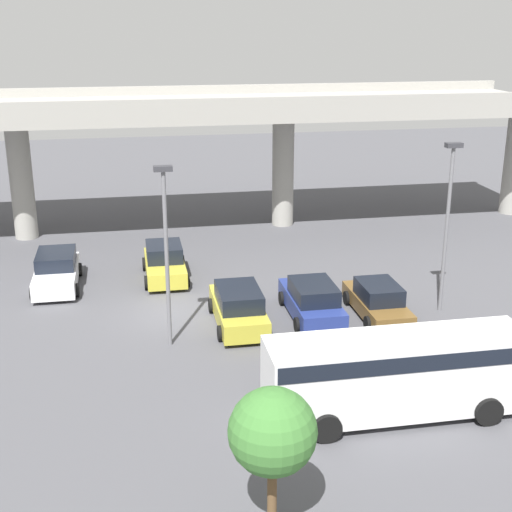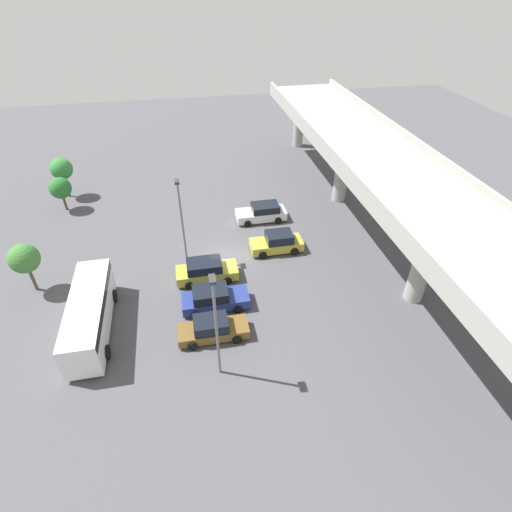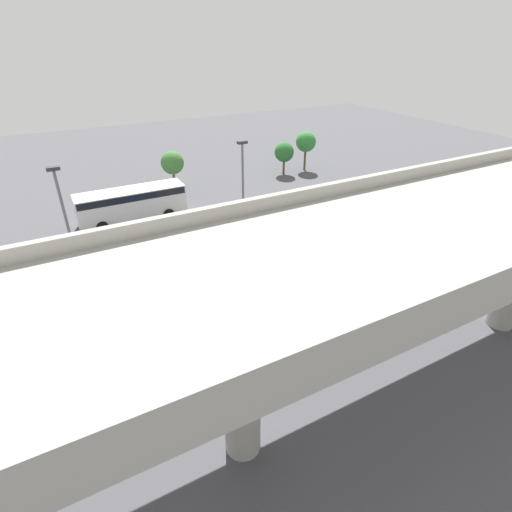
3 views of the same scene
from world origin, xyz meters
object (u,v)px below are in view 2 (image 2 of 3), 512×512
object	(u,v)px
parked_car_1	(277,242)
tree_front_right	(24,259)
parked_car_4	(213,329)
lamp_post_near_aisle	(181,215)
parked_car_0	(262,213)
shuttle_bus	(89,312)
tree_front_centre	(60,188)
parked_car_3	(214,299)
lamp_post_mid_lot	(216,321)
parked_car_2	(206,271)
tree_front_left	(61,169)

from	to	relation	value
parked_car_1	tree_front_right	bearing A→B (deg)	4.30
parked_car_4	lamp_post_near_aisle	xyz separation A→B (m)	(-9.09, -1.24, 3.58)
parked_car_0	shuttle_bus	bearing A→B (deg)	39.81
tree_front_centre	tree_front_right	world-z (taller)	tree_front_right
parked_car_3	lamp_post_mid_lot	xyz separation A→B (m)	(5.80, -0.32, 3.66)
parked_car_2	lamp_post_mid_lot	size ratio (longest dim) A/B	0.64
parked_car_4	parked_car_0	bearing A→B (deg)	65.75
parked_car_1	parked_car_4	xyz separation A→B (m)	(8.79, -6.52, -0.09)
tree_front_right	tree_front_centre	bearing A→B (deg)	179.74
shuttle_bus	tree_front_right	world-z (taller)	tree_front_right
parked_car_3	shuttle_bus	world-z (taller)	shuttle_bus
tree_front_centre	parked_car_1	bearing A→B (deg)	60.23
parked_car_4	lamp_post_mid_lot	distance (m)	4.76
tree_front_left	shuttle_bus	bearing A→B (deg)	13.72
parked_car_2	tree_front_right	xyz separation A→B (m)	(-1.25, -12.90, 2.13)
tree_front_right	lamp_post_near_aisle	bearing A→B (deg)	98.64
parked_car_4	tree_front_left	size ratio (longest dim) A/B	1.10
parked_car_3	lamp_post_mid_lot	world-z (taller)	lamp_post_mid_lot
shuttle_bus	tree_front_right	bearing A→B (deg)	-136.75
parked_car_3	tree_front_right	bearing A→B (deg)	161.06
shuttle_bus	tree_front_left	world-z (taller)	tree_front_left
parked_car_0	tree_front_right	world-z (taller)	tree_front_right
tree_front_left	tree_front_centre	distance (m)	3.02
parked_car_1	tree_front_right	distance (m)	19.41
lamp_post_mid_lot	parked_car_3	bearing A→B (deg)	176.85
parked_car_3	tree_front_right	xyz separation A→B (m)	(-4.51, -13.14, 2.17)
shuttle_bus	tree_front_right	distance (m)	7.20
parked_car_3	tree_front_centre	size ratio (longest dim) A/B	1.39
shuttle_bus	parked_car_2	bearing A→B (deg)	115.91
parked_car_2	lamp_post_near_aisle	xyz separation A→B (m)	(-2.99, -1.41, 3.49)
lamp_post_near_aisle	lamp_post_mid_lot	distance (m)	12.13
parked_car_0	tree_front_left	bearing A→B (deg)	-24.35
parked_car_1	tree_front_left	xyz separation A→B (m)	(-13.90, -19.40, 2.32)
parked_car_0	shuttle_bus	world-z (taller)	shuttle_bus
parked_car_1	parked_car_2	world-z (taller)	parked_car_1
lamp_post_mid_lot	tree_front_centre	bearing A→B (deg)	-150.69
parked_car_2	tree_front_centre	size ratio (longest dim) A/B	1.38
lamp_post_mid_lot	tree_front_left	size ratio (longest dim) A/B	1.76
parked_car_0	parked_car_3	xyz separation A→B (m)	(11.17, -5.89, -0.01)
parked_car_4	tree_front_left	xyz separation A→B (m)	(-22.69, -12.87, 2.41)
parked_car_1	shuttle_bus	size ratio (longest dim) A/B	0.52
parked_car_0	lamp_post_near_aisle	distance (m)	9.67
parked_car_0	tree_front_right	xyz separation A→B (m)	(6.66, -19.03, 2.16)
tree_front_centre	tree_front_right	distance (m)	12.43
tree_front_left	tree_front_right	world-z (taller)	tree_front_left
parked_car_1	parked_car_4	distance (m)	10.95
parked_car_4	tree_front_right	distance (m)	14.85
parked_car_3	tree_front_right	world-z (taller)	tree_front_right
parked_car_1	tree_front_right	world-z (taller)	tree_front_right
parked_car_2	lamp_post_mid_lot	bearing A→B (deg)	-90.48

